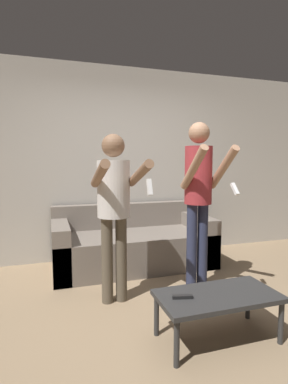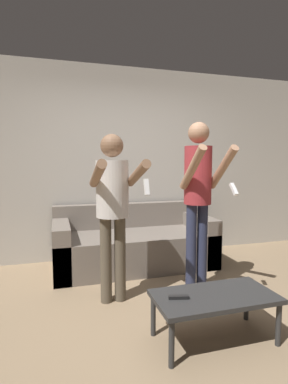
{
  "view_description": "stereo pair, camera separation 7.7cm",
  "coord_description": "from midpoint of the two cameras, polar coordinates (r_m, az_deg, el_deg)",
  "views": [
    {
      "loc": [
        -1.0,
        -2.3,
        1.37
      ],
      "look_at": [
        0.03,
        0.94,
        1.03
      ],
      "focal_mm": 28.0,
      "sensor_mm": 36.0,
      "label": 1
    },
    {
      "loc": [
        -0.93,
        -2.32,
        1.37
      ],
      "look_at": [
        0.03,
        0.94,
        1.03
      ],
      "focal_mm": 28.0,
      "sensor_mm": 36.0,
      "label": 2
    }
  ],
  "objects": [
    {
      "name": "coffee_table",
      "position": [
        2.49,
        14.21,
        -19.22
      ],
      "size": [
        0.93,
        0.47,
        0.37
      ],
      "color": "#2D2D2D",
      "rests_on": "ground_plane"
    },
    {
      "name": "ground_plane",
      "position": [
        2.85,
        6.04,
        -22.97
      ],
      "size": [
        14.0,
        14.0,
        0.0
      ],
      "primitive_type": "plane",
      "color": "#937A5B"
    },
    {
      "name": "wall_back",
      "position": [
        4.35,
        -3.55,
        5.48
      ],
      "size": [
        6.4,
        0.06,
        2.7
      ],
      "color": "#B7B2A8",
      "rests_on": "ground_plane"
    },
    {
      "name": "couch",
      "position": [
        4.02,
        -1.43,
        -9.99
      ],
      "size": [
        2.05,
        0.93,
        0.79
      ],
      "color": "slate",
      "rests_on": "ground_plane"
    },
    {
      "name": "person_standing_right",
      "position": [
        3.15,
        11.02,
        0.57
      ],
      "size": [
        0.4,
        0.61,
        1.77
      ],
      "color": "#282D47",
      "rests_on": "ground_plane"
    },
    {
      "name": "person_standing_left",
      "position": [
        2.85,
        -5.18,
        -1.36
      ],
      "size": [
        0.43,
        0.74,
        1.63
      ],
      "color": "brown",
      "rests_on": "ground_plane"
    },
    {
      "name": "remote_on_table",
      "position": [
        2.35,
        7.61,
        -19.24
      ],
      "size": [
        0.15,
        0.07,
        0.02
      ],
      "color": "black",
      "rests_on": "coffee_table"
    }
  ]
}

